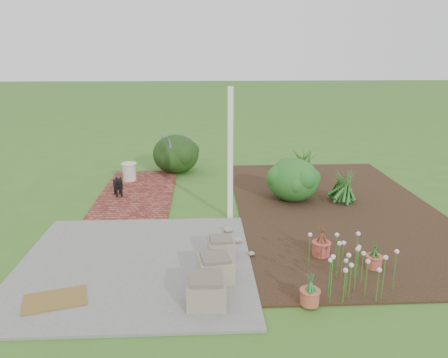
{
  "coord_description": "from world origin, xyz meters",
  "views": [
    {
      "loc": [
        -0.2,
        -7.77,
        3.11
      ],
      "look_at": [
        0.2,
        0.4,
        0.7
      ],
      "focal_mm": 35.0,
      "sensor_mm": 36.0,
      "label": 1
    }
  ],
  "objects_px": {
    "cream_ceramic_urn": "(129,172)",
    "stone_trough_near": "(207,292)",
    "evergreen_shrub": "(293,179)",
    "black_dog": "(118,184)"
  },
  "relations": [
    {
      "from": "stone_trough_near",
      "to": "evergreen_shrub",
      "type": "relative_size",
      "value": 0.45
    },
    {
      "from": "stone_trough_near",
      "to": "black_dog",
      "type": "relative_size",
      "value": 0.97
    },
    {
      "from": "stone_trough_near",
      "to": "evergreen_shrub",
      "type": "height_order",
      "value": "evergreen_shrub"
    },
    {
      "from": "black_dog",
      "to": "cream_ceramic_urn",
      "type": "xyz_separation_m",
      "value": [
        0.06,
        1.19,
        -0.05
      ]
    },
    {
      "from": "cream_ceramic_urn",
      "to": "evergreen_shrub",
      "type": "height_order",
      "value": "evergreen_shrub"
    },
    {
      "from": "stone_trough_near",
      "to": "black_dog",
      "type": "height_order",
      "value": "black_dog"
    },
    {
      "from": "stone_trough_near",
      "to": "evergreen_shrub",
      "type": "xyz_separation_m",
      "value": [
        1.9,
        3.98,
        0.29
      ]
    },
    {
      "from": "stone_trough_near",
      "to": "cream_ceramic_urn",
      "type": "bearing_deg",
      "value": 108.25
    },
    {
      "from": "cream_ceramic_urn",
      "to": "stone_trough_near",
      "type": "bearing_deg",
      "value": -71.75
    },
    {
      "from": "evergreen_shrub",
      "to": "stone_trough_near",
      "type": "bearing_deg",
      "value": -115.47
    }
  ]
}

